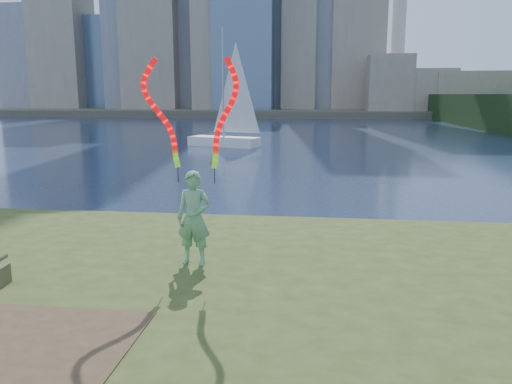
# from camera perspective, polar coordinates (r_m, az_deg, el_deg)

# --- Properties ---
(ground) EXTENTS (320.00, 320.00, 0.00)m
(ground) POSITION_cam_1_polar(r_m,az_deg,el_deg) (9.41, -4.24, -13.94)
(ground) COLOR #1A2843
(ground) RESTS_ON ground
(grassy_knoll) EXTENTS (20.00, 18.00, 0.80)m
(grassy_knoll) POSITION_cam_1_polar(r_m,az_deg,el_deg) (7.27, -7.96, -19.05)
(grassy_knoll) COLOR #354418
(grassy_knoll) RESTS_ON ground
(far_shore) EXTENTS (320.00, 40.00, 1.20)m
(far_shore) POSITION_cam_1_polar(r_m,az_deg,el_deg) (103.43, 6.08, 9.17)
(far_shore) COLOR #4A4536
(far_shore) RESTS_ON ground
(woman_with_ribbons) EXTENTS (2.11, 0.48, 4.15)m
(woman_with_ribbons) POSITION_cam_1_polar(r_m,az_deg,el_deg) (9.38, -7.10, 0.03)
(woman_with_ribbons) COLOR #157C1F
(woman_with_ribbons) RESTS_ON grassy_knoll
(sailboat) EXTENTS (5.90, 3.55, 8.99)m
(sailboat) POSITION_cam_1_polar(r_m,az_deg,el_deg) (38.85, -3.32, 7.50)
(sailboat) COLOR white
(sailboat) RESTS_ON ground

